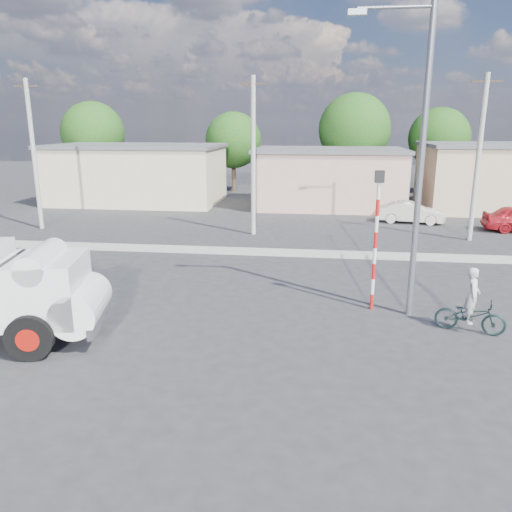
# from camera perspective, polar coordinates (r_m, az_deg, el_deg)

# --- Properties ---
(ground_plane) EXTENTS (120.00, 120.00, 0.00)m
(ground_plane) POSITION_cam_1_polar(r_m,az_deg,el_deg) (14.92, 1.14, -7.56)
(ground_plane) COLOR #2C2B2E
(ground_plane) RESTS_ON ground
(median) EXTENTS (40.00, 0.80, 0.16)m
(median) POSITION_cam_1_polar(r_m,az_deg,el_deg) (22.47, 3.38, 0.39)
(median) COLOR #99968E
(median) RESTS_ON ground
(bicycle) EXTENTS (1.98, 1.15, 0.98)m
(bicycle) POSITION_cam_1_polar(r_m,az_deg,el_deg) (15.29, 23.27, -6.28)
(bicycle) COLOR #172827
(bicycle) RESTS_ON ground
(cyclist) EXTENTS (0.53, 0.66, 1.58)m
(cyclist) POSITION_cam_1_polar(r_m,az_deg,el_deg) (15.19, 23.39, -5.22)
(cyclist) COLOR silver
(cyclist) RESTS_ON ground
(car_cream) EXTENTS (3.93, 1.85, 1.24)m
(car_cream) POSITION_cam_1_polar(r_m,az_deg,el_deg) (30.92, 17.31, 4.77)
(car_cream) COLOR beige
(car_cream) RESTS_ON ground
(traffic_pole) EXTENTS (0.28, 0.18, 4.36)m
(traffic_pole) POSITION_cam_1_polar(r_m,az_deg,el_deg) (15.61, 13.58, 3.01)
(traffic_pole) COLOR red
(traffic_pole) RESTS_ON ground
(streetlight) EXTENTS (2.34, 0.22, 9.00)m
(streetlight) POSITION_cam_1_polar(r_m,az_deg,el_deg) (15.16, 17.85, 11.42)
(streetlight) COLOR slate
(streetlight) RESTS_ON ground
(building_row) EXTENTS (37.80, 7.30, 4.44)m
(building_row) POSITION_cam_1_polar(r_m,az_deg,el_deg) (35.88, 6.84, 9.10)
(building_row) COLOR beige
(building_row) RESTS_ON ground
(tree_row) EXTENTS (43.62, 7.43, 8.42)m
(tree_row) POSITION_cam_1_polar(r_m,az_deg,el_deg) (42.22, 10.80, 13.69)
(tree_row) COLOR #38281E
(tree_row) RESTS_ON ground
(utility_poles) EXTENTS (35.40, 0.24, 8.00)m
(utility_poles) POSITION_cam_1_polar(r_m,az_deg,el_deg) (25.82, 11.53, 10.99)
(utility_poles) COLOR #99968E
(utility_poles) RESTS_ON ground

